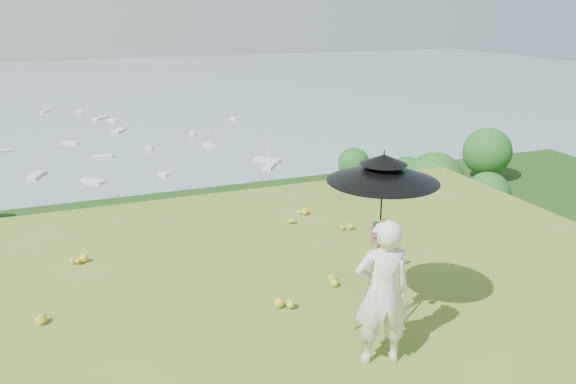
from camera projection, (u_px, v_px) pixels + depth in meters
name	position (u px, v px, depth m)	size (l,w,h in m)	color
shoreline_tier	(106.00, 289.00, 83.51)	(170.00, 28.00, 8.00)	slate
bay_water	(76.00, 105.00, 229.04)	(700.00, 700.00, 0.00)	#7492A6
slope_trees	(117.00, 276.00, 41.50)	(110.00, 50.00, 6.00)	#19541B
harbor_town	(102.00, 249.00, 81.47)	(110.00, 22.00, 5.00)	silver
moored_boats	(35.00, 151.00, 154.66)	(140.00, 140.00, 0.70)	white
wildflowers	(276.00, 383.00, 6.01)	(10.00, 10.50, 0.12)	gold
painter	(382.00, 292.00, 6.24)	(0.64, 0.42, 1.75)	white
field_easel	(378.00, 277.00, 6.86)	(0.57, 0.57, 1.51)	#A66845
sun_umbrella	(382.00, 196.00, 6.56)	(1.31, 1.31, 1.10)	black
painter_cap	(386.00, 223.00, 5.98)	(0.19, 0.23, 0.10)	#D17377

